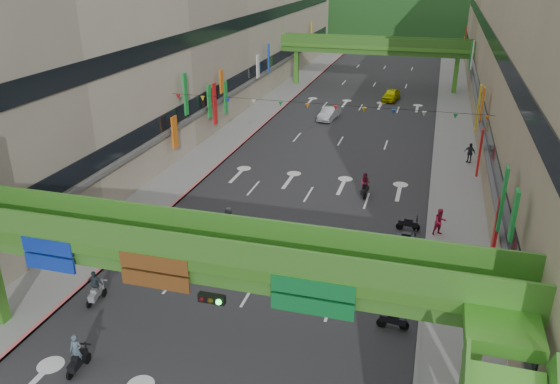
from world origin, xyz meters
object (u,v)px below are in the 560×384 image
object	(u,v)px
scooter_rider_mid	(365,185)
pedestrian_red	(440,224)
car_yellow	(391,95)
car_silver	(329,114)
overpass_near	(215,275)
scooter_rider_near	(77,355)

from	to	relation	value
scooter_rider_mid	pedestrian_red	xyz separation A→B (m)	(5.58, -5.21, -0.08)
car_yellow	car_silver	bearing A→B (deg)	-109.84
overpass_near	scooter_rider_mid	xyz separation A→B (m)	(3.29, 21.44, -4.22)
overpass_near	car_yellow	world-z (taller)	overpass_near
overpass_near	car_silver	size ratio (longest dim) A/B	6.55
overpass_near	scooter_rider_near	size ratio (longest dim) A/B	14.87
pedestrian_red	scooter_rider_near	bearing A→B (deg)	-162.82
scooter_rider_near	car_yellow	distance (m)	55.24
scooter_rider_near	scooter_rider_mid	distance (m)	24.65
overpass_near	car_yellow	bearing A→B (deg)	87.56
car_silver	pedestrian_red	bearing A→B (deg)	-56.61
scooter_rider_mid	car_yellow	world-z (taller)	scooter_rider_mid
scooter_rider_near	car_silver	size ratio (longest dim) A/B	0.44
scooter_rider_near	scooter_rider_mid	xyz separation A→B (m)	(9.46, 22.76, 0.13)
car_silver	car_yellow	world-z (taller)	car_yellow
pedestrian_red	overpass_near	bearing A→B (deg)	-150.87
overpass_near	scooter_rider_near	bearing A→B (deg)	-167.93
scooter_rider_near	car_silver	world-z (taller)	scooter_rider_near
car_silver	pedestrian_red	xyz separation A→B (m)	(12.48, -25.88, 0.20)
scooter_rider_mid	car_yellow	size ratio (longest dim) A/B	0.44
overpass_near	scooter_rider_mid	size ratio (longest dim) A/B	14.49
overpass_near	scooter_rider_near	xyz separation A→B (m)	(-6.17, -1.32, -4.35)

